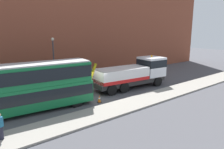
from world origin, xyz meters
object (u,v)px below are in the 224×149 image
(recovery_tow_truck, at_px, (134,73))
(traffic_cone_near_bus, at_px, (99,99))
(double_decker_bus, at_px, (26,86))
(pedestrian_onlooker, at_px, (0,127))
(street_lamp, at_px, (54,58))

(recovery_tow_truck, xyz_separation_m, traffic_cone_near_bus, (-6.11, -1.70, -1.42))
(double_decker_bus, distance_m, pedestrian_onlooker, 4.82)
(pedestrian_onlooker, height_order, traffic_cone_near_bus, pedestrian_onlooker)
(double_decker_bus, xyz_separation_m, street_lamp, (4.98, 6.03, 1.24))
(traffic_cone_near_bus, bearing_deg, double_decker_bus, 163.79)
(street_lamp, bearing_deg, recovery_tow_truck, -40.36)
(recovery_tow_truck, relative_size, pedestrian_onlooker, 5.98)
(pedestrian_onlooker, xyz_separation_m, street_lamp, (7.71, 9.80, 2.49))
(pedestrian_onlooker, height_order, street_lamp, street_lamp)
(traffic_cone_near_bus, distance_m, street_lamp, 8.45)
(recovery_tow_truck, bearing_deg, street_lamp, 145.18)
(street_lamp, bearing_deg, traffic_cone_near_bus, -82.43)
(double_decker_bus, bearing_deg, recovery_tow_truck, 5.33)
(recovery_tow_truck, bearing_deg, traffic_cone_near_bus, -158.89)
(recovery_tow_truck, height_order, pedestrian_onlooker, recovery_tow_truck)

